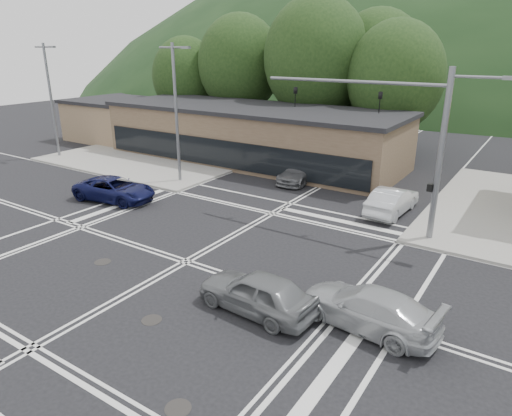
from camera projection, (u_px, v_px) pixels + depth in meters
The scene contains 19 objects.
ground at pixel (186, 262), 19.73m from camera, with size 120.00×120.00×0.00m, color black.
sidewalk_nw at pixel (171, 153), 39.26m from camera, with size 16.00×16.00×0.15m, color gray.
commercial_row at pixel (251, 135), 36.56m from camera, with size 24.00×8.00×4.00m, color brown.
commercial_nw at pixel (117, 121), 44.91m from camera, with size 8.00×7.00×3.60m, color #846B4F.
hill_north at pixel (490, 92), 90.49m from camera, with size 252.00×126.00×140.00m, color black.
tree_n_a at pixel (240, 64), 43.44m from camera, with size 8.00×8.00×11.75m.
tree_n_b at pixel (316, 58), 39.08m from camera, with size 9.00×9.00×12.98m.
tree_n_c at pixel (395, 77), 35.89m from camera, with size 7.60×7.60×10.87m.
tree_n_d at pixel (186, 76), 46.19m from camera, with size 6.80×6.80×9.76m.
tree_n_e at pixel (376, 65), 40.37m from camera, with size 8.40×8.40×11.98m.
streetlight_nw at pixel (177, 107), 29.47m from camera, with size 2.50×0.25×9.00m.
streetlight_w at pixel (51, 95), 36.46m from camera, with size 2.50×0.25×9.00m.
signal_mast_ne at pixel (415, 132), 20.87m from camera, with size 11.65×0.30×8.00m.
car_blue_west at pixel (115, 189), 27.30m from camera, with size 2.32×5.03×1.40m, color #0D1039.
car_grey_center at pixel (257, 292), 15.84m from camera, with size 1.77×4.39×1.50m, color slate.
car_silver_east at pixel (367, 308), 15.00m from camera, with size 1.93×4.76×1.38m, color #A4A7AB.
car_queue_a at pixel (392, 201), 25.19m from camera, with size 1.57×4.50×1.48m, color silver.
car_queue_b at pixel (389, 166), 32.37m from camera, with size 1.67×4.14×1.41m, color #BBBBB7.
car_northbound at pixel (300, 172), 31.10m from camera, with size 1.85×4.55×1.32m, color slate.
Camera 1 is at (12.32, -13.19, 8.86)m, focal length 32.00 mm.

